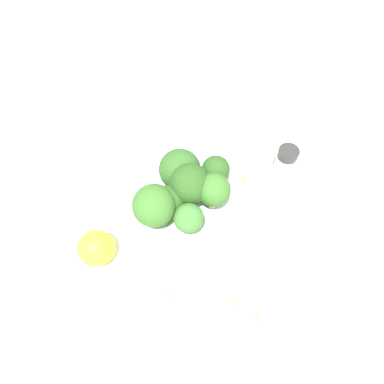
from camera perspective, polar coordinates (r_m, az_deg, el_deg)
name	(u,v)px	position (r m, az deg, el deg)	size (l,w,h in m)	color
ground_plane	(192,222)	(0.54, 0.00, -4.62)	(3.00, 3.00, 0.00)	silver
bowl	(192,214)	(0.52, 0.00, -3.37)	(0.16, 0.16, 0.05)	silver
broccoli_floret_0	(170,197)	(0.47, -3.33, -0.78)	(0.04, 0.04, 0.05)	#84AD66
broccoli_floret_1	(193,183)	(0.47, 0.20, 1.33)	(0.05, 0.05, 0.07)	#84AD66
broccoli_floret_2	(180,170)	(0.49, -1.87, 3.39)	(0.06, 0.06, 0.06)	#7A9E5B
broccoli_floret_3	(189,219)	(0.46, -0.49, -4.11)	(0.04, 0.04, 0.05)	#84AD66
broccoli_floret_4	(216,171)	(0.48, 3.62, 3.17)	(0.04, 0.04, 0.06)	#84AD66
broccoli_floret_5	(214,190)	(0.46, 3.32, 0.32)	(0.04, 0.04, 0.06)	#84AD66
broccoli_floret_6	(154,206)	(0.46, -5.81, -2.12)	(0.05, 0.05, 0.06)	#84AD66
pepper_shaker	(285,163)	(0.57, 13.98, 4.34)	(0.03, 0.03, 0.06)	silver
lemon_wedge	(96,248)	(0.51, -14.38, -8.28)	(0.05, 0.05, 0.05)	yellow
almond_crumb_0	(243,178)	(0.58, 7.81, 2.07)	(0.01, 0.01, 0.01)	olive
almond_crumb_1	(278,175)	(0.59, 13.00, 2.50)	(0.01, 0.00, 0.01)	tan
almond_crumb_2	(170,294)	(0.49, -3.38, -15.29)	(0.01, 0.01, 0.01)	tan
almond_crumb_3	(258,316)	(0.49, 9.98, -18.13)	(0.01, 0.01, 0.01)	tan
almond_crumb_4	(236,301)	(0.49, 6.75, -16.16)	(0.01, 0.01, 0.01)	tan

